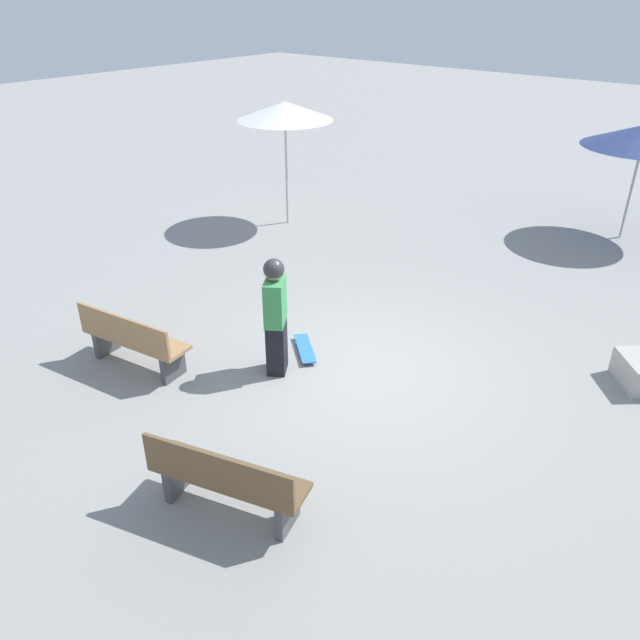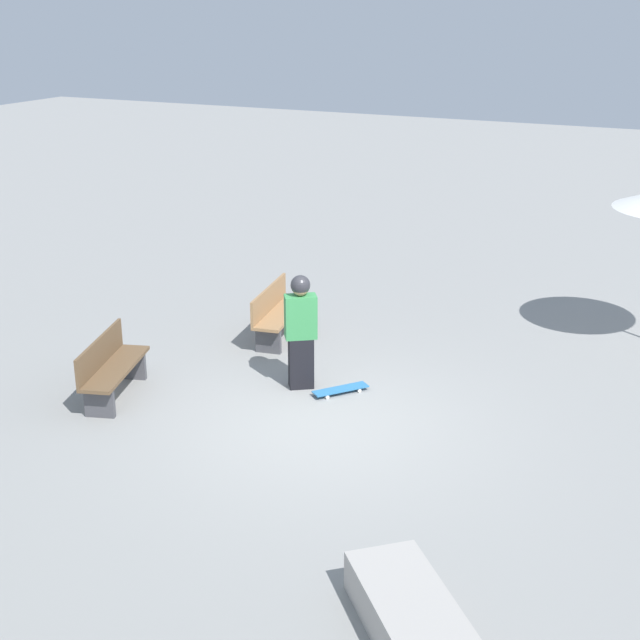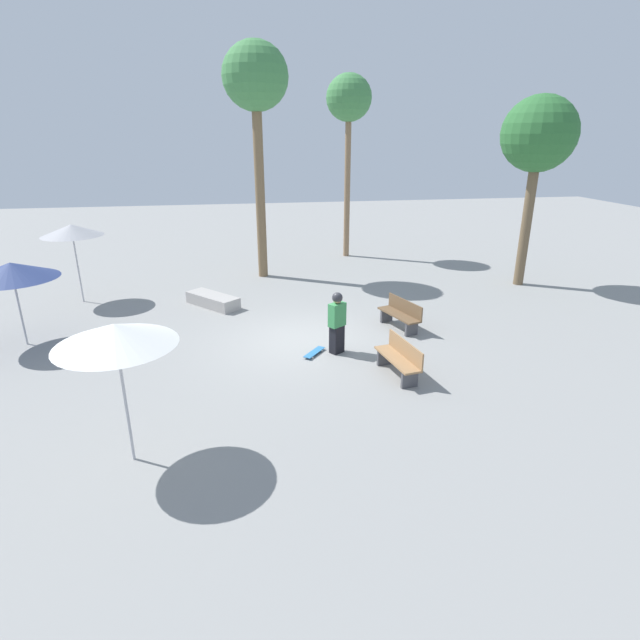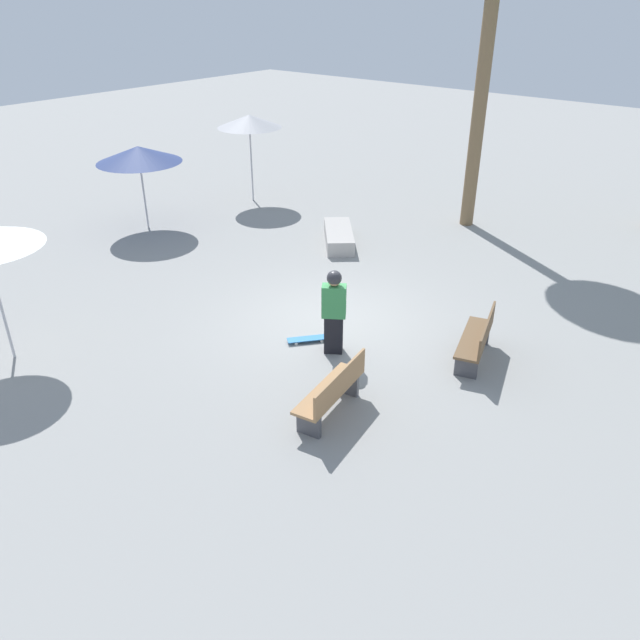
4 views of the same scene
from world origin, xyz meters
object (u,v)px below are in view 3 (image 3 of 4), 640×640
object	(u,v)px
palm_tree_right	(256,84)
shade_umbrella_white	(115,335)
skater_main	(337,321)
shade_umbrella_grey	(72,230)
palm_tree_far_back	(539,137)
skateboard	(314,352)
bench_far	(399,358)
concrete_ledge	(213,300)
shade_umbrella_navy	(11,271)
palm_tree_left	(349,103)
bench_near	(401,314)

from	to	relation	value
palm_tree_right	shade_umbrella_white	bearing A→B (deg)	75.66
skater_main	shade_umbrella_white	xyz separation A→B (m)	(4.42, 3.88, 1.47)
shade_umbrella_white	palm_tree_right	distance (m)	13.05
shade_umbrella_grey	palm_tree_right	distance (m)	8.10
shade_umbrella_grey	palm_tree_far_back	size ratio (longest dim) A/B	0.39
skateboard	bench_far	bearing A→B (deg)	88.76
skater_main	palm_tree_far_back	bearing A→B (deg)	177.90
bench_far	shade_umbrella_white	world-z (taller)	shade_umbrella_white
concrete_ledge	skater_main	bearing A→B (deg)	126.73
shade_umbrella_navy	palm_tree_right	distance (m)	10.31
skater_main	palm_tree_left	distance (m)	12.58
concrete_ledge	palm_tree_right	bearing A→B (deg)	-118.27
skateboard	palm_tree_right	bearing A→B (deg)	-135.24
shade_umbrella_white	palm_tree_left	world-z (taller)	palm_tree_left
skateboard	palm_tree_right	distance (m)	10.61
palm_tree_far_back	palm_tree_right	xyz separation A→B (m)	(9.50, -2.83, 1.77)
skateboard	shade_umbrella_grey	xyz separation A→B (m)	(7.06, -5.65, 2.37)
skateboard	shade_umbrella_navy	size ratio (longest dim) A/B	0.33
bench_near	shade_umbrella_grey	bearing A→B (deg)	49.66
bench_far	palm_tree_left	xyz separation A→B (m)	(-1.49, -12.40, 6.20)
shade_umbrella_grey	palm_tree_right	size ratio (longest dim) A/B	0.31
shade_umbrella_white	palm_tree_right	size ratio (longest dim) A/B	0.30
skateboard	palm_tree_left	xyz separation A→B (m)	(-3.27, -10.89, 6.56)
shade_umbrella_white	palm_tree_left	xyz separation A→B (m)	(-7.09, -14.75, 4.27)
concrete_ledge	bench_far	xyz separation A→B (m)	(-4.47, 5.94, 0.23)
shade_umbrella_navy	palm_tree_left	world-z (taller)	palm_tree_left
bench_far	shade_umbrella_navy	size ratio (longest dim) A/B	0.73
skater_main	shade_umbrella_navy	size ratio (longest dim) A/B	0.72
skater_main	bench_far	xyz separation A→B (m)	(-1.18, 1.53, -0.46)
palm_tree_far_back	palm_tree_left	size ratio (longest dim) A/B	0.85
concrete_ledge	palm_tree_right	world-z (taller)	palm_tree_right
skateboard	bench_near	bearing A→B (deg)	156.24
skater_main	concrete_ledge	size ratio (longest dim) A/B	0.85
skateboard	concrete_ledge	xyz separation A→B (m)	(2.69, -4.43, 0.14)
skateboard	shade_umbrella_grey	size ratio (longest dim) A/B	0.29
skater_main	palm_tree_right	size ratio (longest dim) A/B	0.19
skater_main	shade_umbrella_navy	xyz separation A→B (m)	(8.17, -1.96, 1.17)
shade_umbrella_white	palm_tree_left	distance (m)	16.91
skateboard	concrete_ledge	bearing A→B (deg)	-109.74
shade_umbrella_grey	concrete_ledge	bearing A→B (deg)	164.37
shade_umbrella_grey	palm_tree_far_back	xyz separation A→B (m)	(-15.75, 0.54, 2.84)
bench_far	shade_umbrella_grey	world-z (taller)	shade_umbrella_grey
skater_main	shade_umbrella_grey	distance (m)	9.63
concrete_ledge	bench_far	world-z (taller)	bench_far
shade_umbrella_white	palm_tree_right	bearing A→B (deg)	-104.34
shade_umbrella_grey	palm_tree_far_back	distance (m)	16.02
bench_far	palm_tree_right	size ratio (longest dim) A/B	0.19
skateboard	bench_far	xyz separation A→B (m)	(-1.78, 1.50, 0.37)
skater_main	bench_far	size ratio (longest dim) A/B	0.99
concrete_ledge	palm_tree_right	xyz separation A→B (m)	(-1.89, -3.51, 6.85)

